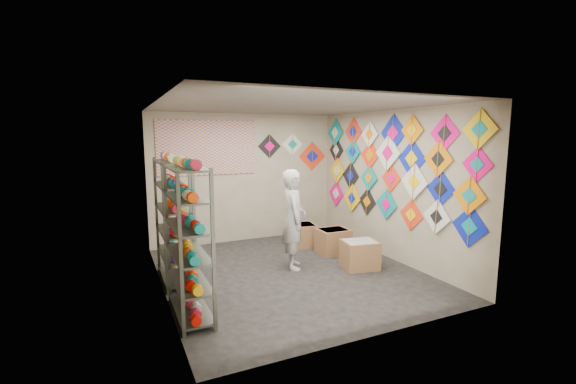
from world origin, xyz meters
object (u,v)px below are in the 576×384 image
shelf_rack_front (188,242)px  carton_c (303,235)px  carton_b (333,241)px  carton_a (360,255)px  shopkeeper (294,219)px  shelf_rack_back (173,221)px

shelf_rack_front → carton_c: 3.52m
carton_b → carton_a: bearing=-91.2°
shopkeeper → carton_b: shopkeeper is taller
carton_b → shelf_rack_back: bearing=-176.1°
carton_a → carton_c: bearing=109.3°
shopkeeper → carton_c: (0.75, 1.11, -0.62)m
carton_a → carton_b: 0.92m
shelf_rack_front → shelf_rack_back: bearing=90.0°
carton_b → carton_c: bearing=113.7°
shelf_rack_back → shopkeeper: bearing=-7.4°
shelf_rack_back → carton_c: shelf_rack_back is taller
carton_a → shelf_rack_front: bearing=-159.4°
carton_a → carton_b: size_ratio=0.99×
carton_a → carton_c: (-0.26, 1.61, -0.01)m
shelf_rack_front → shelf_rack_back: 1.30m
shopkeeper → carton_c: 1.47m
shelf_rack_front → carton_b: (2.98, 1.46, -0.72)m
shelf_rack_front → shelf_rack_back: size_ratio=1.00×
carton_a → carton_c: 1.63m
shopkeeper → carton_a: shopkeeper is taller
shelf_rack_front → shopkeeper: 2.21m
carton_b → shopkeeper: bearing=-157.5°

